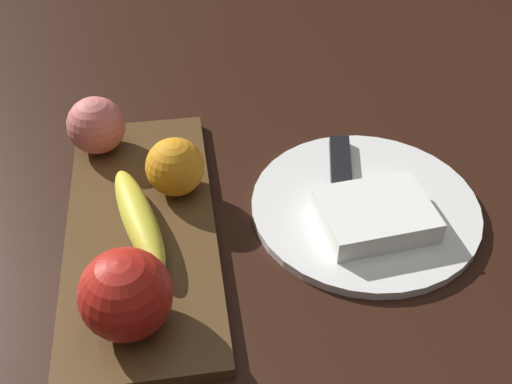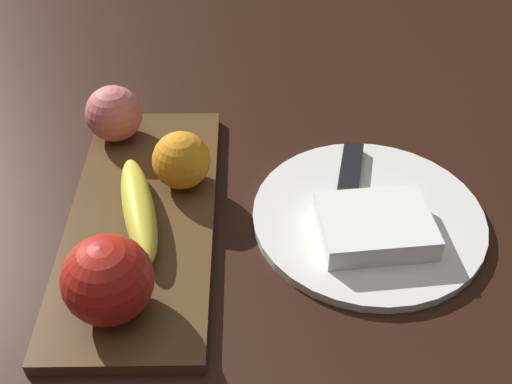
{
  "view_description": "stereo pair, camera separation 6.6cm",
  "coord_description": "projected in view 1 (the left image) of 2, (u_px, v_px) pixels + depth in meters",
  "views": [
    {
      "loc": [
        0.46,
        0.05,
        0.48
      ],
      "look_at": [
        -0.02,
        0.13,
        0.04
      ],
      "focal_mm": 43.11,
      "sensor_mm": 36.0,
      "label": 1
    },
    {
      "loc": [
        0.47,
        0.12,
        0.48
      ],
      "look_at": [
        -0.02,
        0.13,
        0.04
      ],
      "focal_mm": 43.11,
      "sensor_mm": 36.0,
      "label": 2
    }
  ],
  "objects": [
    {
      "name": "knife",
      "position": [
        341.0,
        171.0,
        0.73
      ],
      "size": [
        0.18,
        0.06,
        0.01
      ],
      "rotation": [
        0.0,
        0.0,
        -0.21
      ],
      "color": "silver",
      "rests_on": "dinner_plate"
    },
    {
      "name": "fruit_tray",
      "position": [
        143.0,
        229.0,
        0.67
      ],
      "size": [
        0.38,
        0.16,
        0.01
      ],
      "primitive_type": "cube",
      "color": "#543A1F",
      "rests_on": "ground_plane"
    },
    {
      "name": "orange_near_apple",
      "position": [
        175.0,
        167.0,
        0.68
      ],
      "size": [
        0.07,
        0.07,
        0.07
      ],
      "primitive_type": "sphere",
      "color": "orange",
      "rests_on": "fruit_tray"
    },
    {
      "name": "ground_plane",
      "position": [
        143.0,
        247.0,
        0.66
      ],
      "size": [
        2.4,
        2.4,
        0.0
      ],
      "primitive_type": "plane",
      "color": "black"
    },
    {
      "name": "dinner_plate",
      "position": [
        365.0,
        207.0,
        0.7
      ],
      "size": [
        0.26,
        0.26,
        0.01
      ],
      "primitive_type": "cylinder",
      "color": "white",
      "rests_on": "ground_plane"
    },
    {
      "name": "banana",
      "position": [
        139.0,
        219.0,
        0.65
      ],
      "size": [
        0.17,
        0.07,
        0.03
      ],
      "primitive_type": "ellipsoid",
      "rotation": [
        0.0,
        0.0,
        0.25
      ],
      "color": "yellow",
      "rests_on": "fruit_tray"
    },
    {
      "name": "apple",
      "position": [
        126.0,
        294.0,
        0.54
      ],
      "size": [
        0.08,
        0.08,
        0.08
      ],
      "primitive_type": "sphere",
      "color": "red",
      "rests_on": "fruit_tray"
    },
    {
      "name": "folded_napkin",
      "position": [
        375.0,
        215.0,
        0.66
      ],
      "size": [
        0.1,
        0.13,
        0.03
      ],
      "primitive_type": "cube",
      "rotation": [
        0.0,
        0.0,
        0.1
      ],
      "color": "white",
      "rests_on": "dinner_plate"
    },
    {
      "name": "peach",
      "position": [
        96.0,
        125.0,
        0.74
      ],
      "size": [
        0.07,
        0.07,
        0.07
      ],
      "primitive_type": "sphere",
      "color": "#E0716C",
      "rests_on": "fruit_tray"
    }
  ]
}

